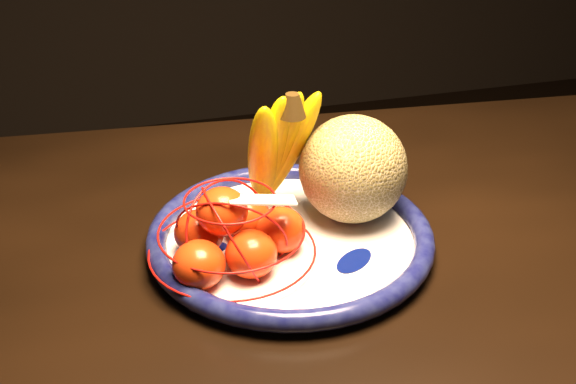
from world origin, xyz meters
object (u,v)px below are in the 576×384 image
object	(u,v)px
cantaloupe	(353,169)
mandarin_bag	(233,235)
dining_table	(482,331)
fruit_bowl	(290,238)
banana_bunch	(276,145)

from	to	relation	value
cantaloupe	mandarin_bag	size ratio (longest dim) A/B	0.57
dining_table	cantaloupe	size ratio (longest dim) A/B	12.73
dining_table	fruit_bowl	world-z (taller)	fruit_bowl
dining_table	mandarin_bag	world-z (taller)	mandarin_bag
fruit_bowl	cantaloupe	bearing A→B (deg)	18.30
dining_table	fruit_bowl	distance (m)	0.25
banana_bunch	cantaloupe	bearing A→B (deg)	-42.57
dining_table	banana_bunch	distance (m)	0.33
fruit_bowl	cantaloupe	size ratio (longest dim) A/B	2.59
banana_bunch	fruit_bowl	bearing A→B (deg)	-109.96
fruit_bowl	banana_bunch	distance (m)	0.11
dining_table	cantaloupe	distance (m)	0.25
fruit_bowl	banana_bunch	size ratio (longest dim) A/B	1.86
cantaloupe	banana_bunch	xyz separation A→B (m)	(-0.09, 0.04, 0.03)
fruit_bowl	cantaloupe	distance (m)	0.11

